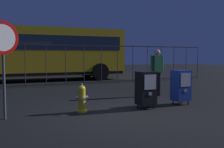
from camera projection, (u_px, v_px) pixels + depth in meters
ground_plane at (122, 112)px, 6.78m from camera, size 60.00×60.00×0.00m
fire_hydrant at (82, 99)px, 6.76m from camera, size 0.33×0.31×0.75m
newspaper_box_primary at (146, 88)px, 7.20m from camera, size 0.48×0.42×1.02m
newspaper_box_secondary at (181, 85)px, 7.83m from camera, size 0.48×0.42×1.02m
stop_sign at (3, 49)px, 5.91m from camera, size 0.71×0.31×2.23m
pedestrian at (157, 70)px, 9.47m from camera, size 0.55×0.22×1.67m
fence_barrier at (56, 65)px, 12.61m from camera, size 18.03×0.04×2.00m
bus_near at (32, 51)px, 14.97m from camera, size 10.62×3.22×3.00m
bus_far at (39, 52)px, 19.70m from camera, size 10.52×2.84×3.00m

